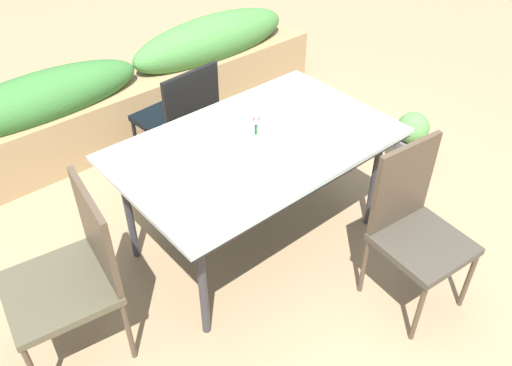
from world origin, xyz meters
name	(u,v)px	position (x,y,z in m)	size (l,w,h in m)	color
ground_plane	(264,242)	(0.00, 0.00, 0.00)	(12.00, 12.00, 0.00)	#9E7F5B
dining_table	(256,149)	(-0.01, 0.06, 0.70)	(1.59, 0.99, 0.75)	silver
chair_far_side	(181,115)	(0.04, 0.93, 0.51)	(0.50, 0.50, 0.89)	black
chair_end_left	(73,271)	(-1.17, 0.05, 0.53)	(0.56, 0.56, 0.94)	brown
chair_near_right	(414,222)	(0.35, -0.80, 0.52)	(0.48, 0.48, 0.96)	#423C32
flower_vase	(256,137)	(-0.10, -0.04, 0.88)	(0.06, 0.06, 0.26)	silver
planter_box	(139,89)	(0.13, 1.69, 0.37)	(3.38, 0.46, 0.78)	#9E7F56
potted_plant	(410,141)	(1.34, -0.10, 0.25)	(0.23, 0.23, 0.48)	slate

